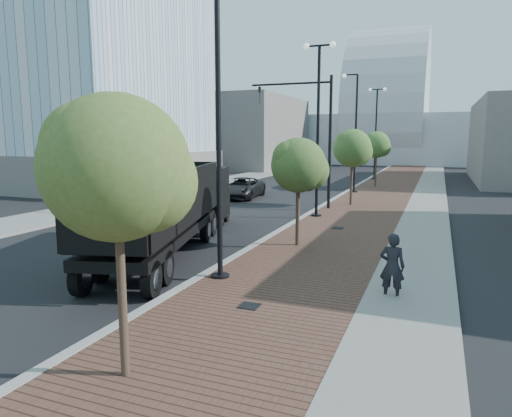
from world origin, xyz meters
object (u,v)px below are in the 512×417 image
at_px(pedestrian, 392,267).
at_px(dark_car_mid, 241,188).
at_px(dump_truck, 185,207).
at_px(white_sedan, 137,231).

bearing_deg(pedestrian, dark_car_mid, -56.02).
distance_m(dump_truck, white_sedan, 2.57).
distance_m(dump_truck, dark_car_mid, 13.78).
bearing_deg(dark_car_mid, dump_truck, -82.31).
relative_size(dump_truck, white_sedan, 3.08).
height_order(dark_car_mid, pedestrian, pedestrian).
bearing_deg(white_sedan, dark_car_mid, 77.88).
bearing_deg(dump_truck, white_sedan, -124.90).
bearing_deg(dark_car_mid, pedestrian, -61.13).
xyz_separation_m(white_sedan, dark_car_mid, (-2.30, 15.74, 0.02)).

